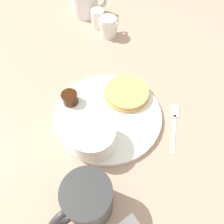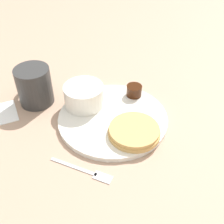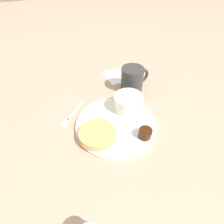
{
  "view_description": "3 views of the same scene",
  "coord_description": "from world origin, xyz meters",
  "px_view_note": "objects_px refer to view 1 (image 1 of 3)",
  "views": [
    {
      "loc": [
        -0.27,
        0.14,
        0.46
      ],
      "look_at": [
        -0.01,
        -0.0,
        0.03
      ],
      "focal_mm": 35.0,
      "sensor_mm": 36.0,
      "label": 1
    },
    {
      "loc": [
        -0.15,
        -0.49,
        0.47
      ],
      "look_at": [
        -0.0,
        0.0,
        0.03
      ],
      "focal_mm": 45.0,
      "sensor_mm": 36.0,
      "label": 2
    },
    {
      "loc": [
        0.37,
        -0.14,
        0.45
      ],
      "look_at": [
        -0.02,
        -0.01,
        0.05
      ],
      "focal_mm": 28.0,
      "sensor_mm": 36.0,
      "label": 3
    }
  ],
  "objects_px": {
    "coffee_mug": "(87,200)",
    "creamer_pitcher_near": "(108,27)",
    "bowl": "(93,136)",
    "fork": "(175,121)",
    "creamer_pitcher_far": "(98,18)",
    "plate": "(108,115)",
    "second_mug": "(86,2)"
  },
  "relations": [
    {
      "from": "bowl",
      "to": "creamer_pitcher_far",
      "type": "bearing_deg",
      "value": -28.19
    },
    {
      "from": "coffee_mug",
      "to": "creamer_pitcher_far",
      "type": "height_order",
      "value": "coffee_mug"
    },
    {
      "from": "plate",
      "to": "creamer_pitcher_far",
      "type": "relative_size",
      "value": 3.97
    },
    {
      "from": "creamer_pitcher_far",
      "to": "fork",
      "type": "relative_size",
      "value": 0.59
    },
    {
      "from": "fork",
      "to": "plate",
      "type": "bearing_deg",
      "value": 54.96
    },
    {
      "from": "creamer_pitcher_far",
      "to": "second_mug",
      "type": "distance_m",
      "value": 0.09
    },
    {
      "from": "coffee_mug",
      "to": "plate",
      "type": "bearing_deg",
      "value": -38.22
    },
    {
      "from": "second_mug",
      "to": "fork",
      "type": "bearing_deg",
      "value": 178.65
    },
    {
      "from": "plate",
      "to": "second_mug",
      "type": "distance_m",
      "value": 0.47
    },
    {
      "from": "coffee_mug",
      "to": "creamer_pitcher_far",
      "type": "xyz_separation_m",
      "value": [
        0.53,
        -0.29,
        -0.02
      ]
    },
    {
      "from": "plate",
      "to": "creamer_pitcher_near",
      "type": "xyz_separation_m",
      "value": [
        0.29,
        -0.16,
        0.03
      ]
    },
    {
      "from": "creamer_pitcher_near",
      "to": "plate",
      "type": "bearing_deg",
      "value": 151.12
    },
    {
      "from": "bowl",
      "to": "creamer_pitcher_near",
      "type": "relative_size",
      "value": 1.27
    },
    {
      "from": "bowl",
      "to": "fork",
      "type": "bearing_deg",
      "value": -101.28
    },
    {
      "from": "coffee_mug",
      "to": "second_mug",
      "type": "distance_m",
      "value": 0.68
    },
    {
      "from": "creamer_pitcher_near",
      "to": "bowl",
      "type": "bearing_deg",
      "value": 146.7
    },
    {
      "from": "plate",
      "to": "creamer_pitcher_near",
      "type": "relative_size",
      "value": 3.4
    },
    {
      "from": "plate",
      "to": "coffee_mug",
      "type": "xyz_separation_m",
      "value": [
        -0.17,
        0.13,
        0.04
      ]
    },
    {
      "from": "bowl",
      "to": "creamer_pitcher_far",
      "type": "distance_m",
      "value": 0.46
    },
    {
      "from": "creamer_pitcher_far",
      "to": "fork",
      "type": "distance_m",
      "value": 0.45
    },
    {
      "from": "plate",
      "to": "creamer_pitcher_near",
      "type": "bearing_deg",
      "value": -28.88
    },
    {
      "from": "coffee_mug",
      "to": "bowl",
      "type": "bearing_deg",
      "value": -30.37
    },
    {
      "from": "coffee_mug",
      "to": "fork",
      "type": "relative_size",
      "value": 1.08
    },
    {
      "from": "bowl",
      "to": "creamer_pitcher_near",
      "type": "bearing_deg",
      "value": -33.3
    },
    {
      "from": "creamer_pitcher_near",
      "to": "fork",
      "type": "bearing_deg",
      "value": 176.63
    },
    {
      "from": "second_mug",
      "to": "plate",
      "type": "bearing_deg",
      "value": 161.28
    },
    {
      "from": "coffee_mug",
      "to": "creamer_pitcher_near",
      "type": "relative_size",
      "value": 1.57
    },
    {
      "from": "creamer_pitcher_far",
      "to": "fork",
      "type": "bearing_deg",
      "value": 178.02
    },
    {
      "from": "plate",
      "to": "bowl",
      "type": "bearing_deg",
      "value": 129.64
    },
    {
      "from": "plate",
      "to": "fork",
      "type": "distance_m",
      "value": 0.17
    },
    {
      "from": "coffee_mug",
      "to": "fork",
      "type": "height_order",
      "value": "coffee_mug"
    },
    {
      "from": "plate",
      "to": "coffee_mug",
      "type": "height_order",
      "value": "coffee_mug"
    }
  ]
}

